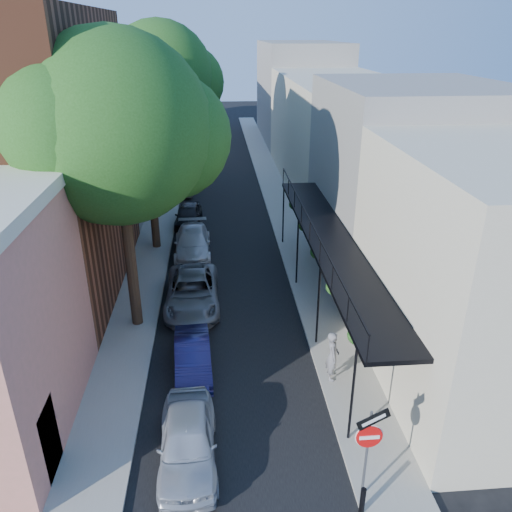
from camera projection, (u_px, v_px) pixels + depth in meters
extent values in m
cube|color=black|center=(221.00, 185.00, 39.12)|extent=(6.00, 64.00, 0.01)
cube|color=gray|center=(170.00, 186.00, 38.80)|extent=(2.00, 64.00, 0.12)
cube|color=gray|center=(272.00, 184.00, 39.39)|extent=(2.00, 64.00, 0.12)
cube|color=beige|center=(49.00, 440.00, 13.31)|extent=(0.10, 1.20, 2.20)
cube|color=gray|center=(103.00, 112.00, 20.92)|extent=(0.06, 7.00, 4.00)
cube|color=gray|center=(84.00, 140.00, 32.96)|extent=(8.00, 12.00, 9.00)
cube|color=beige|center=(119.00, 103.00, 45.44)|extent=(8.00, 16.00, 10.00)
cube|color=#DB7F70|center=(140.00, 96.00, 58.56)|extent=(8.00, 12.00, 8.00)
cube|color=gray|center=(408.00, 179.00, 24.32)|extent=(8.00, 10.00, 9.00)
cube|color=beige|center=(337.00, 132.00, 38.13)|extent=(8.00, 20.00, 8.00)
cube|color=gray|center=(300.00, 92.00, 54.03)|extent=(8.00, 16.00, 10.00)
cube|color=black|center=(333.00, 241.00, 19.84)|extent=(2.00, 16.00, 0.15)
cube|color=black|center=(310.00, 221.00, 19.41)|extent=(0.05, 16.00, 0.05)
cylinder|color=black|center=(353.00, 392.00, 14.13)|extent=(0.08, 0.08, 3.40)
cylinder|color=black|center=(283.00, 214.00, 27.73)|extent=(0.08, 0.08, 3.40)
sphere|color=#1E4714|center=(357.00, 335.00, 14.54)|extent=(0.60, 0.60, 0.60)
sphere|color=#1E4714|center=(318.00, 252.00, 19.98)|extent=(0.60, 0.60, 0.60)
sphere|color=#1E4714|center=(295.00, 204.00, 25.42)|extent=(0.60, 0.60, 0.60)
cylinder|color=#595B60|center=(366.00, 457.00, 12.45)|extent=(0.07, 0.07, 2.90)
cylinder|color=red|center=(369.00, 437.00, 12.13)|extent=(0.66, 0.04, 0.66)
cube|color=white|center=(370.00, 438.00, 12.10)|extent=(0.50, 0.02, 0.10)
cylinder|color=white|center=(369.00, 436.00, 12.14)|extent=(0.70, 0.02, 0.70)
cube|color=black|center=(374.00, 419.00, 11.89)|extent=(0.89, 0.15, 0.58)
cube|color=white|center=(374.00, 420.00, 11.87)|extent=(0.60, 0.10, 0.31)
cylinder|color=black|center=(362.00, 501.00, 12.37)|extent=(0.14, 0.14, 0.80)
cylinder|color=#2E2012|center=(129.00, 248.00, 19.25)|extent=(0.44, 0.44, 7.00)
sphere|color=#1E4714|center=(115.00, 129.00, 17.37)|extent=(6.80, 6.80, 6.80)
sphere|color=#1E4714|center=(168.00, 137.00, 18.63)|extent=(4.76, 4.76, 4.76)
cylinder|color=#2E2012|center=(152.00, 194.00, 26.65)|extent=(0.44, 0.44, 6.30)
sphere|color=#1E4714|center=(145.00, 116.00, 24.97)|extent=(6.00, 6.00, 6.00)
sphere|color=#1E4714|center=(177.00, 123.00, 26.10)|extent=(4.20, 4.20, 4.20)
cylinder|color=#2E2012|center=(165.00, 148.00, 34.59)|extent=(0.44, 0.44, 7.35)
sphere|color=#1E4714|center=(160.00, 76.00, 32.63)|extent=(7.00, 7.00, 7.00)
sphere|color=#1E4714|center=(188.00, 82.00, 33.92)|extent=(4.90, 4.90, 4.90)
imported|color=#999FAA|center=(188.00, 441.00, 13.95)|extent=(1.74, 4.07, 1.37)
imported|color=#181647|center=(193.00, 356.00, 17.71)|extent=(1.47, 3.65, 1.18)
imported|color=slate|center=(192.00, 292.00, 21.84)|extent=(2.37, 5.02, 1.39)
imported|color=silver|center=(193.00, 243.00, 26.87)|extent=(2.01, 4.71, 1.36)
imported|color=black|center=(188.00, 215.00, 30.97)|extent=(1.76, 3.91, 1.30)
imported|color=#685F58|center=(186.00, 185.00, 37.11)|extent=(1.75, 3.97, 1.27)
imported|color=#8B959D|center=(189.00, 168.00, 41.31)|extent=(2.50, 4.96, 1.34)
imported|color=slate|center=(333.00, 356.00, 17.00)|extent=(0.53, 0.72, 1.84)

